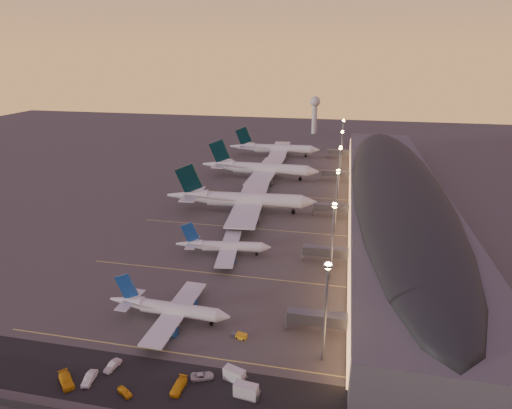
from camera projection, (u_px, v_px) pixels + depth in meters
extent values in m
plane|color=#44423F|center=(223.00, 267.00, 145.91)|extent=(700.00, 700.00, 0.00)
cylinder|color=silver|center=(179.00, 310.00, 115.77)|extent=(21.83, 4.40, 3.70)
cone|color=silver|center=(224.00, 316.00, 112.96)|extent=(3.62, 3.81, 3.70)
cone|color=silver|center=(127.00, 301.00, 119.12)|extent=(9.92, 4.01, 3.70)
cube|color=silver|center=(176.00, 311.00, 116.22)|extent=(7.31, 31.33, 0.41)
cylinder|color=navy|center=(188.00, 302.00, 122.75)|extent=(4.99, 2.93, 2.77)
cylinder|color=navy|center=(168.00, 331.00, 110.22)|extent=(4.99, 2.93, 2.77)
cube|color=navy|center=(126.00, 286.00, 117.40)|extent=(6.79, 0.77, 8.02)
cube|color=silver|center=(130.00, 300.00, 118.67)|extent=(3.87, 11.32, 0.26)
cylinder|color=black|center=(212.00, 323.00, 114.61)|extent=(0.31, 0.31, 1.46)
cylinder|color=black|center=(212.00, 323.00, 114.68)|extent=(1.06, 0.68, 1.04)
cylinder|color=black|center=(178.00, 312.00, 119.40)|extent=(0.31, 0.31, 1.46)
cylinder|color=black|center=(178.00, 313.00, 119.47)|extent=(1.06, 0.68, 1.04)
cylinder|color=black|center=(170.00, 323.00, 114.66)|extent=(0.31, 0.31, 1.46)
cylinder|color=black|center=(170.00, 323.00, 114.73)|extent=(1.06, 0.68, 1.04)
cylinder|color=silver|center=(232.00, 246.00, 153.66)|extent=(21.62, 6.61, 3.63)
cone|color=silver|center=(266.00, 247.00, 152.90)|extent=(3.92, 4.08, 3.63)
cone|color=silver|center=(189.00, 244.00, 154.45)|extent=(10.05, 4.95, 3.63)
cube|color=silver|center=(229.00, 248.00, 153.93)|extent=(10.45, 31.14, 0.40)
cylinder|color=navy|center=(233.00, 243.00, 160.62)|extent=(5.15, 3.38, 2.72)
cylinder|color=navy|center=(229.00, 260.00, 147.99)|extent=(5.15, 3.38, 2.72)
cube|color=navy|center=(190.00, 232.00, 152.83)|extent=(6.66, 1.48, 7.87)
cube|color=silver|center=(192.00, 243.00, 154.19)|extent=(4.96, 11.38, 0.25)
cylinder|color=black|center=(257.00, 253.00, 153.97)|extent=(0.33, 0.33, 1.43)
cylinder|color=black|center=(257.00, 254.00, 154.04)|extent=(1.10, 0.77, 1.02)
cylinder|color=black|center=(228.00, 250.00, 157.00)|extent=(0.33, 0.33, 1.43)
cylinder|color=black|center=(228.00, 250.00, 157.07)|extent=(1.10, 0.77, 1.02)
cylinder|color=black|center=(226.00, 256.00, 152.23)|extent=(0.33, 0.33, 1.43)
cylinder|color=black|center=(226.00, 256.00, 152.30)|extent=(1.10, 0.77, 1.02)
cylinder|color=silver|center=(254.00, 200.00, 193.84)|extent=(42.95, 10.04, 6.43)
cone|color=silver|center=(309.00, 202.00, 191.03)|extent=(7.39, 7.00, 6.43)
cone|color=silver|center=(188.00, 196.00, 197.08)|extent=(19.70, 8.05, 6.43)
cube|color=silver|center=(250.00, 202.00, 194.45)|extent=(17.61, 63.02, 0.71)
cylinder|color=#57595E|center=(256.00, 197.00, 207.81)|extent=(9.98, 5.63, 4.83)
cylinder|color=#57595E|center=(249.00, 218.00, 182.24)|extent=(9.98, 5.63, 4.83)
cube|color=black|center=(189.00, 179.00, 194.16)|extent=(12.73, 2.04, 14.28)
cube|color=silver|center=(193.00, 194.00, 196.48)|extent=(8.75, 22.89, 0.45)
cylinder|color=black|center=(293.00, 211.00, 193.33)|extent=(0.56, 0.56, 2.57)
cylinder|color=black|center=(293.00, 212.00, 193.46)|extent=(1.89, 1.28, 1.80)
cylinder|color=black|center=(248.00, 206.00, 199.96)|extent=(0.56, 0.56, 2.57)
cylinder|color=black|center=(248.00, 206.00, 200.09)|extent=(1.89, 1.28, 1.80)
cylinder|color=black|center=(245.00, 212.00, 191.54)|extent=(0.56, 0.56, 2.57)
cylinder|color=black|center=(245.00, 213.00, 191.67)|extent=(1.89, 1.28, 1.80)
cylinder|color=silver|center=(270.00, 169.00, 245.27)|extent=(42.36, 6.74, 6.40)
cone|color=silver|center=(313.00, 171.00, 240.35)|extent=(6.88, 6.45, 6.40)
cone|color=silver|center=(218.00, 165.00, 251.16)|extent=(19.16, 6.55, 6.40)
cube|color=silver|center=(266.00, 171.00, 246.06)|extent=(12.79, 61.94, 0.70)
cylinder|color=#57595E|center=(273.00, 168.00, 259.03)|extent=(9.59, 4.88, 4.80)
cylinder|color=#57595E|center=(264.00, 181.00, 234.00)|extent=(9.59, 4.88, 4.80)
cube|color=black|center=(219.00, 151.00, 248.18)|extent=(12.63, 1.06, 14.20)
cube|color=silver|center=(222.00, 163.00, 250.37)|extent=(7.00, 22.32, 0.45)
cylinder|color=black|center=(300.00, 178.00, 243.22)|extent=(0.52, 0.52, 2.56)
cylinder|color=black|center=(300.00, 179.00, 243.35)|extent=(1.80, 1.13, 1.79)
cylinder|color=black|center=(265.00, 174.00, 251.59)|extent=(0.52, 0.52, 2.56)
cylinder|color=black|center=(265.00, 175.00, 251.72)|extent=(1.80, 1.13, 1.79)
cylinder|color=black|center=(262.00, 178.00, 243.35)|extent=(0.52, 0.52, 2.56)
cylinder|color=black|center=(262.00, 179.00, 243.48)|extent=(1.80, 1.13, 1.79)
cylinder|color=silver|center=(282.00, 149.00, 298.21)|extent=(39.26, 8.30, 5.89)
cone|color=silver|center=(315.00, 150.00, 295.15)|extent=(6.64, 6.27, 5.89)
cone|color=silver|center=(242.00, 147.00, 301.79)|extent=(17.93, 6.97, 5.89)
cube|color=silver|center=(280.00, 150.00, 298.81)|extent=(14.83, 57.55, 0.65)
cylinder|color=#57595E|center=(283.00, 149.00, 310.99)|extent=(9.06, 4.96, 4.42)
cylinder|color=#57595E|center=(280.00, 157.00, 287.64)|extent=(9.06, 4.96, 4.42)
cube|color=black|center=(244.00, 136.00, 299.10)|extent=(11.66, 1.60, 13.08)
cube|color=silver|center=(245.00, 145.00, 301.20)|extent=(7.55, 20.86, 0.41)
cylinder|color=black|center=(306.00, 155.00, 297.39)|extent=(0.50, 0.50, 2.36)
cylinder|color=black|center=(306.00, 156.00, 297.51)|extent=(1.71, 1.13, 1.65)
cylinder|color=black|center=(278.00, 153.00, 303.87)|extent=(0.50, 0.50, 2.36)
cylinder|color=black|center=(278.00, 154.00, 303.99)|extent=(1.71, 1.13, 1.65)
cylinder|color=black|center=(277.00, 156.00, 296.18)|extent=(0.50, 0.50, 2.36)
cylinder|color=black|center=(277.00, 156.00, 296.30)|extent=(1.71, 1.13, 1.65)
cube|color=#4F4E54|center=(394.00, 196.00, 198.72)|extent=(40.00, 255.00, 12.00)
ellipsoid|color=black|center=(396.00, 184.00, 196.70)|extent=(39.00, 253.00, 10.92)
cube|color=#F8A25D|center=(350.00, 195.00, 202.96)|extent=(0.40, 244.80, 8.00)
cube|color=#57595E|center=(318.00, 318.00, 110.20)|extent=(16.00, 3.20, 3.00)
cylinder|color=gray|center=(287.00, 322.00, 112.52)|extent=(0.70, 0.70, 4.40)
cube|color=#57595E|center=(326.00, 251.00, 147.05)|extent=(16.00, 3.20, 3.00)
cylinder|color=gray|center=(303.00, 255.00, 149.37)|extent=(0.70, 0.70, 4.40)
cube|color=#57595E|center=(332.00, 207.00, 188.51)|extent=(16.00, 3.20, 3.00)
cylinder|color=gray|center=(313.00, 211.00, 190.83)|extent=(0.70, 0.70, 4.40)
cube|color=#57595E|center=(336.00, 173.00, 241.02)|extent=(16.00, 3.20, 3.00)
cylinder|color=gray|center=(321.00, 177.00, 243.34)|extent=(0.70, 0.70, 4.40)
cube|color=#57595E|center=(338.00, 152.00, 292.62)|extent=(16.00, 3.20, 3.00)
cylinder|color=gray|center=(326.00, 155.00, 294.94)|extent=(0.70, 0.70, 4.40)
cylinder|color=gray|center=(325.00, 315.00, 97.90)|extent=(0.70, 0.70, 25.00)
cube|color=gray|center=(328.00, 265.00, 93.61)|extent=(2.20, 2.20, 0.50)
sphere|color=#EBBE5C|center=(328.00, 266.00, 93.68)|extent=(1.80, 1.80, 1.80)
cylinder|color=gray|center=(332.00, 243.00, 134.75)|extent=(0.70, 0.70, 25.00)
cube|color=gray|center=(335.00, 205.00, 130.46)|extent=(2.20, 2.20, 0.50)
sphere|color=#EBBE5C|center=(335.00, 205.00, 130.53)|extent=(1.80, 1.80, 1.80)
cylinder|color=gray|center=(336.00, 202.00, 171.60)|extent=(0.70, 0.70, 25.00)
cube|color=gray|center=(338.00, 171.00, 167.32)|extent=(2.20, 2.20, 0.50)
sphere|color=#EBBE5C|center=(338.00, 172.00, 167.38)|extent=(1.80, 1.80, 1.80)
cylinder|color=gray|center=(339.00, 172.00, 213.06)|extent=(0.70, 0.70, 25.00)
cube|color=gray|center=(341.00, 147.00, 208.78)|extent=(2.20, 2.20, 0.50)
sphere|color=#EBBE5C|center=(341.00, 148.00, 208.84)|extent=(1.80, 1.80, 1.80)
cylinder|color=gray|center=(341.00, 153.00, 254.52)|extent=(0.70, 0.70, 25.00)
cube|color=gray|center=(342.00, 131.00, 250.24)|extent=(2.20, 2.20, 0.50)
sphere|color=#EBBE5C|center=(342.00, 132.00, 250.30)|extent=(1.80, 1.80, 1.80)
cylinder|color=gray|center=(342.00, 139.00, 295.98)|extent=(0.70, 0.70, 25.00)
cube|color=gray|center=(344.00, 120.00, 291.70)|extent=(2.20, 2.20, 0.50)
sphere|color=#EBBE5C|center=(344.00, 120.00, 291.76)|extent=(1.80, 1.80, 1.80)
cylinder|color=silver|center=(314.00, 119.00, 379.14)|extent=(4.40, 4.40, 26.00)
sphere|color=silver|center=(315.00, 102.00, 374.08)|extent=(9.00, 9.00, 9.00)
cube|color=black|center=(154.00, 385.00, 94.32)|extent=(260.00, 16.00, 0.01)
cube|color=#D8C659|center=(173.00, 352.00, 104.45)|extent=(90.00, 0.36, 0.00)
cube|color=#D8C659|center=(219.00, 274.00, 141.30)|extent=(90.00, 0.36, 0.00)
cube|color=#D8C659|center=(246.00, 228.00, 178.16)|extent=(90.00, 0.36, 0.00)
cube|color=#D8C659|center=(266.00, 195.00, 219.62)|extent=(90.00, 0.36, 0.00)
cube|color=#D8C659|center=(282.00, 168.00, 270.29)|extent=(90.00, 0.36, 0.00)
cylinder|color=#2D2D30|center=(2.00, 402.00, 88.33)|extent=(0.12, 0.12, 2.00)
cylinder|color=#2D2D30|center=(36.00, 408.00, 86.78)|extent=(0.12, 0.12, 2.00)
cube|color=#F1AD15|center=(241.00, 336.00, 109.47)|extent=(2.89, 2.10, 1.21)
cube|color=#57595E|center=(234.00, 335.00, 110.22)|extent=(1.77, 1.68, 0.88)
cylinder|color=black|center=(246.00, 336.00, 109.96)|extent=(0.51, 0.28, 0.48)
cylinder|color=black|center=(244.00, 340.00, 108.52)|extent=(0.51, 0.28, 0.48)
cylinder|color=black|center=(239.00, 334.00, 110.66)|extent=(0.51, 0.28, 0.48)
cylinder|color=black|center=(237.00, 338.00, 109.22)|extent=(0.51, 0.28, 0.48)
cube|color=#F1AD15|center=(304.00, 321.00, 115.62)|extent=(2.47, 1.60, 1.11)
cube|color=#57595E|center=(297.00, 321.00, 116.08)|extent=(1.46, 1.36, 0.81)
cylinder|color=black|center=(307.00, 321.00, 116.22)|extent=(0.45, 0.20, 0.44)
cylinder|color=black|center=(307.00, 324.00, 114.83)|extent=(0.45, 0.20, 0.44)
cylinder|color=black|center=(301.00, 320.00, 116.63)|extent=(0.45, 0.20, 0.44)
cylinder|color=black|center=(300.00, 323.00, 115.24)|extent=(0.45, 0.20, 0.44)
cube|color=silver|center=(246.00, 391.00, 90.54)|extent=(5.33, 2.82, 3.16)
cube|color=#57595E|center=(256.00, 396.00, 90.12)|extent=(1.90, 2.23, 1.67)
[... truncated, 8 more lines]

